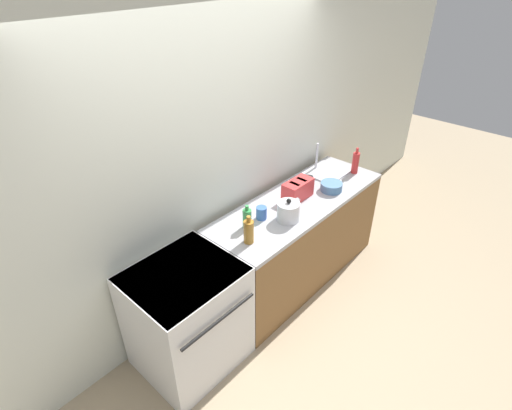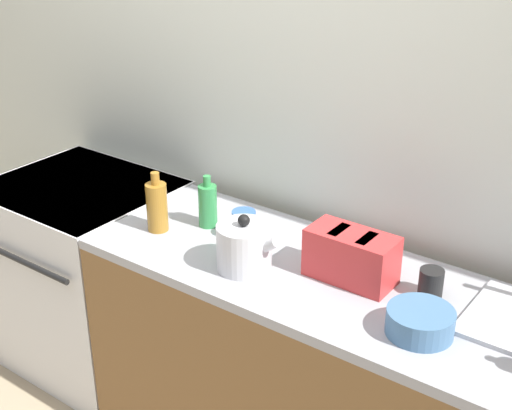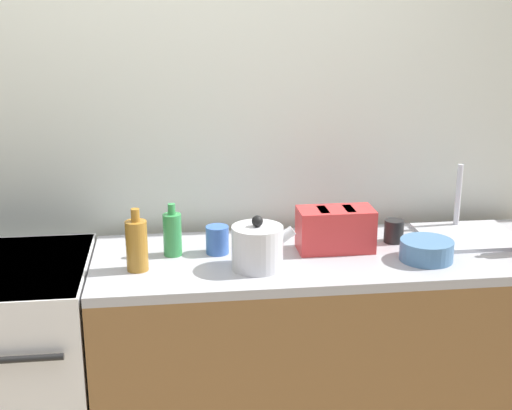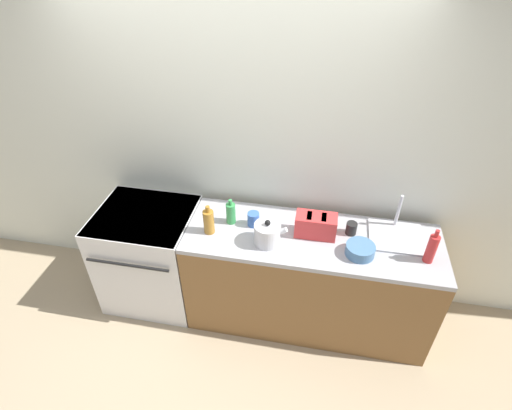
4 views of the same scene
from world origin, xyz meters
TOP-DOWN VIEW (x-y plane):
  - wall_back at (0.00, 0.73)m, footprint 8.00×0.05m
  - counter_block at (0.66, 0.32)m, footprint 1.87×0.64m
  - kettle at (0.35, 0.20)m, footprint 0.24×0.19m
  - toaster at (0.67, 0.35)m, footprint 0.30×0.15m
  - sink_tray at (1.26, 0.43)m, footprint 0.38×0.35m
  - bottle_amber at (-0.09, 0.24)m, footprint 0.08×0.08m
  - bottle_green at (0.04, 0.38)m, footprint 0.07×0.07m
  - cup_blue at (0.21, 0.38)m, footprint 0.09×0.09m
  - cup_black at (0.93, 0.41)m, footprint 0.08×0.08m
  - bowl at (0.99, 0.20)m, footprint 0.20×0.20m

SIDE VIEW (x-z plane):
  - counter_block at x=0.66m, z-range 0.00..0.89m
  - sink_tray at x=1.26m, z-range 0.77..1.05m
  - bowl at x=0.99m, z-range 0.89..0.97m
  - cup_black at x=0.93m, z-range 0.89..0.98m
  - cup_blue at x=0.21m, z-range 0.89..1.00m
  - kettle at x=0.35m, z-range 0.87..1.07m
  - toaster at x=0.67m, z-range 0.89..1.06m
  - bottle_green at x=0.04m, z-range 0.87..1.08m
  - bottle_amber at x=-0.09m, z-range 0.87..1.10m
  - wall_back at x=0.00m, z-range 0.00..2.60m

